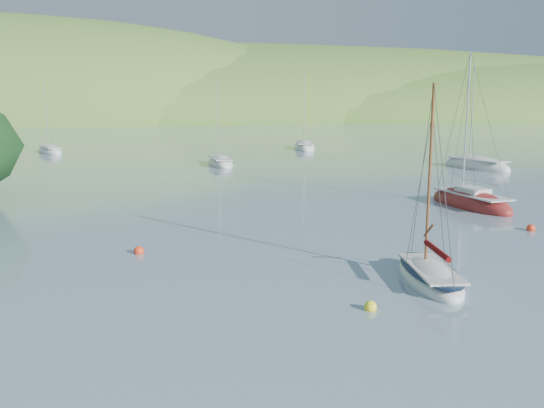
{
  "coord_description": "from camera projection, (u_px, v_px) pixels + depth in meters",
  "views": [
    {
      "loc": [
        -5.35,
        -21.47,
        7.87
      ],
      "look_at": [
        -0.65,
        8.0,
        2.26
      ],
      "focal_mm": 40.0,
      "sensor_mm": 36.0,
      "label": 1
    }
  ],
  "objects": [
    {
      "name": "distant_sloop_c",
      "position": [
        50.0,
        151.0,
        77.52
      ],
      "size": [
        5.01,
        7.18,
        9.71
      ],
      "rotation": [
        0.0,
        0.0,
        0.43
      ],
      "color": "silver",
      "rests_on": "ground"
    },
    {
      "name": "shoreline_hills",
      "position": [
        161.0,
        116.0,
        188.96
      ],
      "size": [
        690.0,
        135.0,
        56.0
      ],
      "color": "#46702A",
      "rests_on": "ground"
    },
    {
      "name": "distant_sloop_d",
      "position": [
        476.0,
        166.0,
        62.11
      ],
      "size": [
        5.63,
        8.59,
        11.58
      ],
      "rotation": [
        0.0,
        0.0,
        0.37
      ],
      "color": "silver",
      "rests_on": "ground"
    },
    {
      "name": "distant_sloop_a",
      "position": [
        221.0,
        164.0,
        64.69
      ],
      "size": [
        2.99,
        6.98,
        9.69
      ],
      "rotation": [
        0.0,
        0.0,
        0.09
      ],
      "color": "silver",
      "rests_on": "ground"
    },
    {
      "name": "sloop_red",
      "position": [
        471.0,
        203.0,
        41.65
      ],
      "size": [
        4.18,
        8.04,
        11.33
      ],
      "rotation": [
        0.0,
        0.0,
        0.21
      ],
      "color": "maroon",
      "rests_on": "ground"
    },
    {
      "name": "distant_sloop_b",
      "position": [
        304.0,
        148.0,
        82.48
      ],
      "size": [
        3.68,
        7.97,
        10.96
      ],
      "rotation": [
        0.0,
        0.0,
        -0.13
      ],
      "color": "silver",
      "rests_on": "ground"
    },
    {
      "name": "mooring_buoys",
      "position": [
        352.0,
        253.0,
        29.27
      ],
      "size": [
        22.31,
        11.25,
        0.5
      ],
      "color": "#FCF41E",
      "rests_on": "ground"
    },
    {
      "name": "ground",
      "position": [
        322.0,
        300.0,
        23.12
      ],
      "size": [
        700.0,
        700.0,
        0.0
      ],
      "primitive_type": "plane",
      "color": "slate",
      "rests_on": "ground"
    },
    {
      "name": "daysailer_white",
      "position": [
        430.0,
        277.0,
        25.28
      ],
      "size": [
        2.61,
        5.88,
        8.77
      ],
      "rotation": [
        0.0,
        0.0,
        -0.09
      ],
      "color": "silver",
      "rests_on": "ground"
    }
  ]
}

